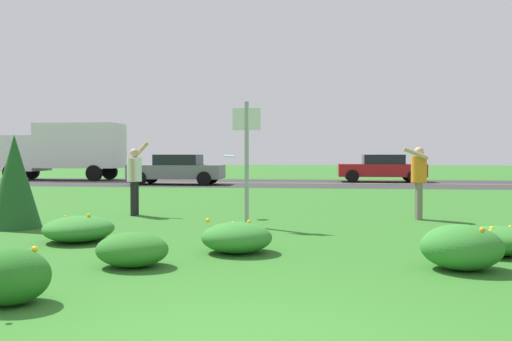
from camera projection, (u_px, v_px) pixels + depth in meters
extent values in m
plane|color=#2D6B23|center=(300.00, 205.00, 15.45)|extent=(120.00, 120.00, 0.00)
cube|color=#2D2D30|center=(308.00, 183.00, 27.11)|extent=(120.00, 8.23, 0.01)
cube|color=yellow|center=(308.00, 183.00, 27.11)|extent=(120.00, 0.16, 0.00)
ellipsoid|color=#337F2D|center=(237.00, 237.00, 7.89)|extent=(1.04, 0.96, 0.45)
sphere|color=yellow|center=(233.00, 224.00, 8.31)|extent=(0.09, 0.09, 0.09)
sphere|color=yellow|center=(217.00, 229.00, 7.97)|extent=(0.08, 0.08, 0.08)
sphere|color=yellow|center=(252.00, 228.00, 7.88)|extent=(0.06, 0.06, 0.06)
sphere|color=yellow|center=(224.00, 230.00, 8.03)|extent=(0.09, 0.09, 0.09)
sphere|color=yellow|center=(208.00, 220.00, 7.96)|extent=(0.07, 0.07, 0.07)
sphere|color=yellow|center=(249.00, 222.00, 8.05)|extent=(0.06, 0.06, 0.06)
sphere|color=yellow|center=(241.00, 226.00, 8.34)|extent=(0.07, 0.07, 0.07)
ellipsoid|color=#23661E|center=(10.00, 276.00, 5.15)|extent=(0.76, 0.70, 0.54)
sphere|color=yellow|center=(19.00, 274.00, 5.11)|extent=(0.07, 0.07, 0.07)
sphere|color=yellow|center=(27.00, 266.00, 5.24)|extent=(0.08, 0.08, 0.08)
sphere|color=yellow|center=(35.00, 249.00, 5.29)|extent=(0.06, 0.06, 0.06)
ellipsoid|color=#337F2D|center=(498.00, 241.00, 7.73)|extent=(1.22, 1.02, 0.41)
sphere|color=yellow|center=(489.00, 234.00, 7.66)|extent=(0.07, 0.07, 0.07)
sphere|color=yellow|center=(510.00, 227.00, 8.08)|extent=(0.05, 0.05, 0.05)
sphere|color=yellow|center=(490.00, 232.00, 7.54)|extent=(0.07, 0.07, 0.07)
sphere|color=yellow|center=(499.00, 233.00, 7.96)|extent=(0.06, 0.06, 0.06)
sphere|color=yellow|center=(492.00, 229.00, 7.63)|extent=(0.08, 0.08, 0.08)
ellipsoid|color=#337F2D|center=(79.00, 229.00, 8.93)|extent=(1.14, 1.24, 0.42)
sphere|color=yellow|center=(87.00, 229.00, 8.64)|extent=(0.06, 0.06, 0.06)
sphere|color=yellow|center=(89.00, 216.00, 8.90)|extent=(0.06, 0.06, 0.06)
sphere|color=yellow|center=(66.00, 217.00, 9.18)|extent=(0.05, 0.05, 0.05)
sphere|color=yellow|center=(85.00, 222.00, 8.85)|extent=(0.06, 0.06, 0.06)
ellipsoid|color=#2D7526|center=(132.00, 250.00, 6.89)|extent=(0.94, 0.78, 0.44)
sphere|color=yellow|center=(132.00, 238.00, 7.20)|extent=(0.06, 0.06, 0.06)
sphere|color=yellow|center=(106.00, 243.00, 7.07)|extent=(0.06, 0.06, 0.06)
sphere|color=yellow|center=(150.00, 241.00, 7.14)|extent=(0.07, 0.07, 0.07)
sphere|color=yellow|center=(119.00, 243.00, 7.05)|extent=(0.08, 0.08, 0.08)
ellipsoid|color=#337F2D|center=(462.00, 247.00, 6.71)|extent=(1.01, 0.89, 0.57)
sphere|color=orange|center=(440.00, 239.00, 7.16)|extent=(0.07, 0.07, 0.07)
sphere|color=orange|center=(449.00, 247.00, 6.47)|extent=(0.05, 0.05, 0.05)
sphere|color=orange|center=(481.00, 242.00, 6.53)|extent=(0.07, 0.07, 0.07)
sphere|color=orange|center=(497.00, 242.00, 6.76)|extent=(0.09, 0.09, 0.09)
sphere|color=orange|center=(482.00, 230.00, 6.35)|extent=(0.07, 0.07, 0.07)
sphere|color=orange|center=(462.00, 244.00, 6.58)|extent=(0.07, 0.07, 0.07)
sphere|color=orange|center=(449.00, 233.00, 6.86)|extent=(0.06, 0.06, 0.06)
cube|color=#93969B|center=(247.00, 164.00, 10.74)|extent=(0.07, 0.10, 2.50)
cube|color=silver|center=(247.00, 119.00, 10.69)|extent=(0.56, 0.03, 0.44)
cone|color=#1E5123|center=(15.00, 181.00, 10.51)|extent=(0.99, 0.99, 1.84)
cylinder|color=silver|center=(134.00, 169.00, 12.70)|extent=(0.34, 0.34, 0.57)
sphere|color=tan|center=(134.00, 153.00, 12.69)|extent=(0.21, 0.21, 0.21)
cylinder|color=black|center=(136.00, 198.00, 12.81)|extent=(0.14, 0.14, 0.81)
cylinder|color=black|center=(133.00, 199.00, 12.64)|extent=(0.14, 0.14, 0.81)
cylinder|color=tan|center=(140.00, 151.00, 12.88)|extent=(0.44, 0.09, 0.45)
cylinder|color=tan|center=(132.00, 170.00, 12.51)|extent=(0.11, 0.09, 0.54)
cylinder|color=orange|center=(419.00, 169.00, 11.90)|extent=(0.34, 0.34, 0.58)
sphere|color=tan|center=(419.00, 152.00, 11.89)|extent=(0.21, 0.21, 0.21)
cylinder|color=#726B5B|center=(419.00, 201.00, 11.84)|extent=(0.14, 0.14, 0.82)
cylinder|color=#726B5B|center=(418.00, 201.00, 12.01)|extent=(0.14, 0.14, 0.82)
cylinder|color=tan|center=(416.00, 153.00, 11.71)|extent=(0.54, 0.09, 0.29)
cylinder|color=tan|center=(416.00, 170.00, 12.10)|extent=(0.11, 0.09, 0.55)
cylinder|color=#ADD6E5|center=(229.00, 156.00, 12.52)|extent=(0.28, 0.27, 0.05)
torus|color=#ADD6E5|center=(229.00, 156.00, 12.52)|extent=(0.27, 0.27, 0.05)
cube|color=maroon|center=(381.00, 170.00, 28.48)|extent=(4.50, 1.82, 0.66)
cube|color=black|center=(383.00, 159.00, 28.45)|extent=(2.10, 1.64, 0.52)
cylinder|color=black|center=(353.00, 176.00, 27.79)|extent=(0.66, 0.22, 0.66)
cylinder|color=black|center=(351.00, 175.00, 29.56)|extent=(0.66, 0.22, 0.66)
cylinder|color=black|center=(414.00, 176.00, 27.42)|extent=(0.66, 0.22, 0.66)
cylinder|color=black|center=(408.00, 175.00, 29.19)|extent=(0.66, 0.22, 0.66)
cube|color=slate|center=(177.00, 172.00, 26.00)|extent=(4.50, 1.82, 0.66)
cube|color=black|center=(178.00, 160.00, 25.97)|extent=(2.10, 1.64, 0.52)
cylinder|color=black|center=(140.00, 178.00, 25.31)|extent=(0.66, 0.22, 0.66)
cylinder|color=black|center=(151.00, 177.00, 27.08)|extent=(0.66, 0.22, 0.66)
cylinder|color=black|center=(204.00, 179.00, 24.94)|extent=(0.66, 0.22, 0.66)
cylinder|color=black|center=(212.00, 177.00, 26.71)|extent=(0.66, 0.22, 0.66)
cube|color=silver|center=(25.00, 153.00, 30.82)|extent=(2.10, 2.30, 2.00)
cube|color=silver|center=(80.00, 146.00, 30.41)|extent=(4.60, 2.30, 2.50)
cylinder|color=black|center=(11.00, 173.00, 29.79)|extent=(0.88, 0.26, 0.88)
cylinder|color=black|center=(32.00, 172.00, 31.97)|extent=(0.88, 0.26, 0.88)
cylinder|color=black|center=(94.00, 173.00, 29.22)|extent=(0.88, 0.26, 0.88)
cylinder|color=black|center=(110.00, 172.00, 31.40)|extent=(0.88, 0.26, 0.88)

